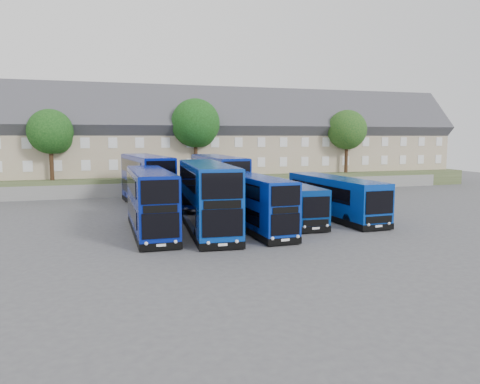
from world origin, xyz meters
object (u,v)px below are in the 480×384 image
dd_front_mid (207,198)px  tree_west (52,133)px  tree_mid (196,125)px  tree_east (347,131)px  tree_far (359,130)px  dd_front_left (151,203)px  coach_east_a (288,202)px

dd_front_mid → tree_west: tree_west is taller
tree_west → tree_mid: 16.04m
tree_east → tree_far: tree_far is taller
dd_front_left → tree_east: bearing=39.0°
tree_east → tree_mid: bearing=178.6°
tree_west → dd_front_mid: bearing=-62.6°
dd_front_left → dd_front_mid: size_ratio=0.90×
dd_front_mid → coach_east_a: (7.19, 2.34, -0.88)m
coach_east_a → tree_east: 27.14m
dd_front_mid → tree_mid: 24.13m
dd_front_left → coach_east_a: 11.26m
dd_front_left → tree_west: size_ratio=1.44×
tree_west → dd_front_left: bearing=-70.6°
tree_east → tree_west: bearing=-180.0°
coach_east_a → tree_west: size_ratio=1.46×
dd_front_mid → tree_far: size_ratio=1.41×
tree_far → tree_east: bearing=-130.6°
tree_far → dd_front_left: bearing=-139.6°
dd_front_left → dd_front_mid: dd_front_mid is taller
tree_mid → tree_far: (26.00, 6.50, -0.34)m
tree_mid → tree_east: tree_mid is taller
dd_front_mid → tree_west: (-11.68, 22.54, 4.69)m
tree_west → tree_east: (36.00, 0.00, 0.34)m
coach_east_a → tree_west: 28.20m
dd_front_left → tree_east: tree_east is taller
dd_front_mid → tree_mid: tree_mid is taller
tree_mid → tree_east: size_ratio=1.12×
coach_east_a → tree_west: (-18.87, 20.20, 5.57)m
dd_front_left → tree_mid: size_ratio=1.20×
tree_west → tree_far: bearing=9.5°
tree_east → dd_front_left: bearing=-142.0°
dd_front_mid → coach_east_a: 7.61m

